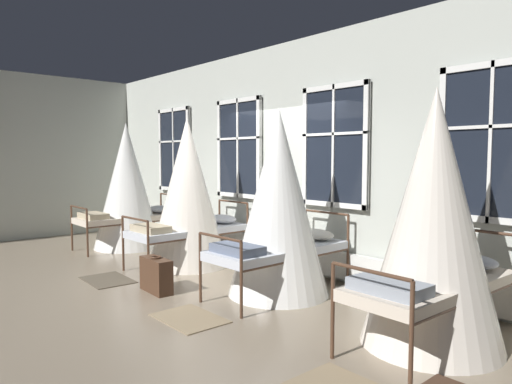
% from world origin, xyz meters
% --- Properties ---
extents(ground, '(19.70, 19.70, 0.00)m').
position_xyz_m(ground, '(0.00, 0.00, 0.00)').
color(ground, gray).
extents(back_wall_with_windows, '(10.85, 0.10, 3.49)m').
position_xyz_m(back_wall_with_windows, '(0.00, 1.28, 1.74)').
color(back_wall_with_windows, '#B2B7AD').
rests_on(back_wall_with_windows, ground).
extents(window_bank, '(7.43, 0.10, 2.66)m').
position_xyz_m(window_bank, '(-0.00, 1.16, 1.06)').
color(window_bank, black).
rests_on(window_bank, ground).
extents(cot_first, '(1.28, 1.91, 2.39)m').
position_xyz_m(cot_first, '(-3.12, 0.11, 1.16)').
color(cot_first, '#4C3323').
rests_on(cot_first, ground).
extents(cot_second, '(1.28, 1.92, 2.37)m').
position_xyz_m(cot_second, '(-1.07, 0.15, 1.15)').
color(cot_second, '#4C3323').
rests_on(cot_second, ground).
extents(cot_third, '(1.28, 1.92, 2.35)m').
position_xyz_m(cot_third, '(1.01, 0.15, 1.14)').
color(cot_third, '#4C3323').
rests_on(cot_third, ground).
extents(cot_fourth, '(1.28, 1.93, 2.37)m').
position_xyz_m(cot_fourth, '(3.10, 0.09, 1.15)').
color(cot_fourth, '#4C3323').
rests_on(cot_fourth, ground).
extents(rug_second, '(0.82, 0.59, 0.01)m').
position_xyz_m(rug_second, '(-1.05, -1.22, 0.01)').
color(rug_second, brown).
rests_on(rug_second, ground).
extents(rug_third, '(0.80, 0.57, 0.01)m').
position_xyz_m(rug_third, '(1.05, -1.22, 0.01)').
color(rug_third, '#8E7A5B').
rests_on(rug_third, ground).
extents(suitcase_dark, '(0.57, 0.24, 0.47)m').
position_xyz_m(suitcase_dark, '(-0.08, -0.98, 0.22)').
color(suitcase_dark, '#472D1E').
rests_on(suitcase_dark, ground).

